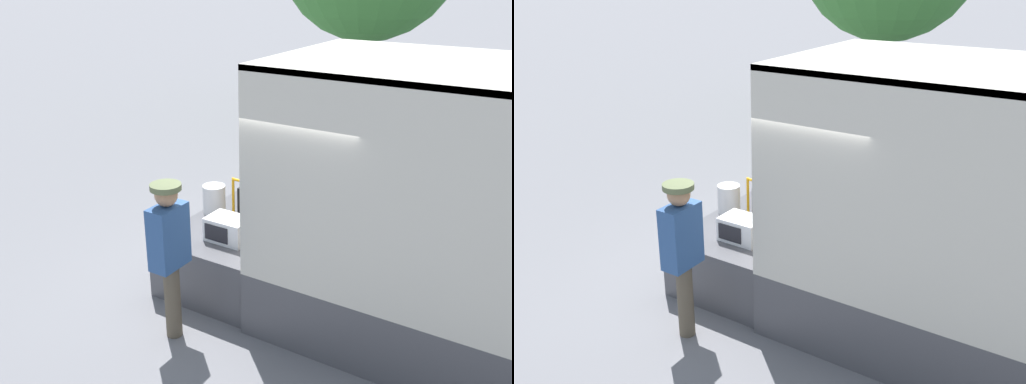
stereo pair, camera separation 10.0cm
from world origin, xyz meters
The scene contains 6 objects.
ground_plane centered at (0.00, 0.00, 0.00)m, with size 160.00×160.00×0.00m, color slate.
tailgate_deck centered at (-0.70, 0.00, 0.38)m, with size 1.39×2.20×0.76m, color #4C4C51.
microwave centered at (-0.58, -0.54, 0.91)m, with size 0.51×0.38×0.29m.
portable_generator centered at (-0.65, 0.34, 0.96)m, with size 0.58×0.51×0.53m.
orange_bucket centered at (-1.20, 0.03, 0.96)m, with size 0.30×0.30×0.39m.
worker_person centered at (-0.62, -1.58, 1.13)m, with size 0.33×0.44×1.82m.
Camera 2 is at (3.08, -5.61, 3.88)m, focal length 40.00 mm.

